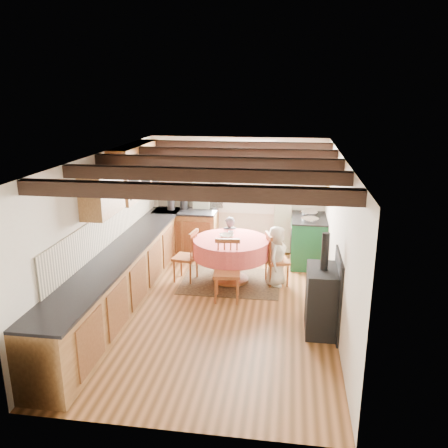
% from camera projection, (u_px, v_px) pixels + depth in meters
% --- Properties ---
extents(floor, '(3.60, 5.50, 0.00)m').
position_uv_depth(floor, '(217.00, 308.00, 7.25)').
color(floor, '#A26638').
rests_on(floor, ground).
extents(ceiling, '(3.60, 5.50, 0.00)m').
position_uv_depth(ceiling, '(216.00, 156.00, 6.58)').
color(ceiling, white).
rests_on(ceiling, ground).
extents(wall_back, '(3.60, 0.00, 2.40)m').
position_uv_depth(wall_back, '(238.00, 195.00, 9.52)').
color(wall_back, silver).
rests_on(wall_back, ground).
extents(wall_front, '(3.60, 0.00, 2.40)m').
position_uv_depth(wall_front, '(169.00, 325.00, 4.30)').
color(wall_front, silver).
rests_on(wall_front, ground).
extents(wall_left, '(0.00, 5.50, 2.40)m').
position_uv_depth(wall_left, '(103.00, 231.00, 7.17)').
color(wall_left, silver).
rests_on(wall_left, ground).
extents(wall_right, '(0.00, 5.50, 2.40)m').
position_uv_depth(wall_right, '(338.00, 241.00, 6.66)').
color(wall_right, silver).
rests_on(wall_right, ground).
extents(beam_a, '(3.60, 0.16, 0.16)m').
position_uv_depth(beam_a, '(184.00, 192.00, 4.70)').
color(beam_a, black).
rests_on(beam_a, ceiling).
extents(beam_b, '(3.60, 0.16, 0.16)m').
position_uv_depth(beam_b, '(203.00, 175.00, 5.65)').
color(beam_b, black).
rests_on(beam_b, ceiling).
extents(beam_c, '(3.60, 0.16, 0.16)m').
position_uv_depth(beam_c, '(216.00, 162.00, 6.60)').
color(beam_c, black).
rests_on(beam_c, ceiling).
extents(beam_d, '(3.60, 0.16, 0.16)m').
position_uv_depth(beam_d, '(226.00, 153.00, 7.55)').
color(beam_d, black).
rests_on(beam_d, ceiling).
extents(beam_e, '(3.60, 0.16, 0.16)m').
position_uv_depth(beam_e, '(233.00, 146.00, 8.50)').
color(beam_e, black).
rests_on(beam_e, ceiling).
extents(splash_left, '(0.02, 4.50, 0.55)m').
position_uv_depth(splash_left, '(111.00, 225.00, 7.45)').
color(splash_left, beige).
rests_on(splash_left, wall_left).
extents(splash_back, '(1.40, 0.02, 0.55)m').
position_uv_depth(splash_back, '(190.00, 194.00, 9.64)').
color(splash_back, beige).
rests_on(splash_back, wall_back).
extents(base_cabinet_left, '(0.60, 5.30, 0.88)m').
position_uv_depth(base_cabinet_left, '(124.00, 277.00, 7.34)').
color(base_cabinet_left, '#A1713E').
rests_on(base_cabinet_left, floor).
extents(base_cabinet_back, '(1.30, 0.60, 0.88)m').
position_uv_depth(base_cabinet_back, '(186.00, 232.00, 9.60)').
color(base_cabinet_back, '#A1713E').
rests_on(base_cabinet_back, floor).
extents(worktop_left, '(0.64, 5.30, 0.04)m').
position_uv_depth(worktop_left, '(124.00, 250.00, 7.21)').
color(worktop_left, black).
rests_on(worktop_left, base_cabinet_left).
extents(worktop_back, '(1.30, 0.64, 0.04)m').
position_uv_depth(worktop_back, '(185.00, 211.00, 9.45)').
color(worktop_back, black).
rests_on(worktop_back, base_cabinet_back).
extents(wall_cabinet_glass, '(0.34, 1.80, 0.90)m').
position_uv_depth(wall_cabinet_glass, '(136.00, 170.00, 8.07)').
color(wall_cabinet_glass, '#A1713E').
rests_on(wall_cabinet_glass, wall_left).
extents(wall_cabinet_solid, '(0.34, 0.90, 0.70)m').
position_uv_depth(wall_cabinet_solid, '(102.00, 191.00, 6.66)').
color(wall_cabinet_solid, '#A1713E').
rests_on(wall_cabinet_solid, wall_left).
extents(window_frame, '(1.34, 0.03, 1.54)m').
position_uv_depth(window_frame, '(243.00, 177.00, 9.38)').
color(window_frame, white).
rests_on(window_frame, wall_back).
extents(window_pane, '(1.20, 0.01, 1.40)m').
position_uv_depth(window_pane, '(243.00, 177.00, 9.39)').
color(window_pane, white).
rests_on(window_pane, wall_back).
extents(curtain_left, '(0.35, 0.10, 2.10)m').
position_uv_depth(curtain_left, '(201.00, 200.00, 9.56)').
color(curtain_left, beige).
rests_on(curtain_left, wall_back).
extents(curtain_right, '(0.35, 0.10, 2.10)m').
position_uv_depth(curtain_right, '(283.00, 203.00, 9.33)').
color(curtain_right, beige).
rests_on(curtain_right, wall_back).
extents(curtain_rod, '(2.00, 0.03, 0.03)m').
position_uv_depth(curtain_rod, '(242.00, 148.00, 9.13)').
color(curtain_rod, black).
rests_on(curtain_rod, wall_back).
extents(wall_picture, '(0.04, 0.50, 0.60)m').
position_uv_depth(wall_picture, '(328.00, 178.00, 8.71)').
color(wall_picture, gold).
rests_on(wall_picture, wall_right).
extents(wall_plate, '(0.30, 0.02, 0.30)m').
position_uv_depth(wall_plate, '(290.00, 173.00, 9.21)').
color(wall_plate, silver).
rests_on(wall_plate, wall_back).
extents(rug, '(1.74, 1.36, 0.01)m').
position_uv_depth(rug, '(231.00, 281.00, 8.24)').
color(rug, black).
rests_on(rug, floor).
extents(dining_table, '(1.33, 1.33, 0.80)m').
position_uv_depth(dining_table, '(231.00, 261.00, 8.13)').
color(dining_table, '#ED6151').
rests_on(dining_table, floor).
extents(chair_near, '(0.47, 0.48, 1.00)m').
position_uv_depth(chair_near, '(227.00, 271.00, 7.40)').
color(chair_near, brown).
rests_on(chair_near, floor).
extents(chair_left, '(0.48, 0.47, 0.94)m').
position_uv_depth(chair_left, '(185.00, 256.00, 8.18)').
color(chair_left, brown).
rests_on(chair_left, floor).
extents(chair_right, '(0.52, 0.51, 0.94)m').
position_uv_depth(chair_right, '(277.00, 259.00, 8.03)').
color(chair_right, brown).
rests_on(chair_right, floor).
extents(aga_range, '(0.67, 1.04, 0.96)m').
position_uv_depth(aga_range, '(308.00, 240.00, 8.99)').
color(aga_range, '#144A26').
rests_on(aga_range, floor).
extents(cast_iron_stove, '(0.44, 0.73, 1.46)m').
position_uv_depth(cast_iron_stove, '(323.00, 283.00, 6.38)').
color(cast_iron_stove, black).
rests_on(cast_iron_stove, floor).
extents(child_far, '(0.42, 0.33, 1.03)m').
position_uv_depth(child_far, '(229.00, 243.00, 8.73)').
color(child_far, '#40454B').
rests_on(child_far, floor).
extents(child_right, '(0.45, 0.59, 1.07)m').
position_uv_depth(child_right, '(276.00, 256.00, 7.97)').
color(child_right, beige).
rests_on(child_right, floor).
extents(bowl_a, '(0.24, 0.24, 0.06)m').
position_uv_depth(bowl_a, '(227.00, 237.00, 8.07)').
color(bowl_a, silver).
rests_on(bowl_a, dining_table).
extents(bowl_b, '(0.24, 0.24, 0.06)m').
position_uv_depth(bowl_b, '(225.00, 236.00, 8.10)').
color(bowl_b, silver).
rests_on(bowl_b, dining_table).
extents(cup, '(0.13, 0.13, 0.09)m').
position_uv_depth(cup, '(231.00, 234.00, 8.17)').
color(cup, silver).
rests_on(cup, dining_table).
extents(canister_tall, '(0.15, 0.15, 0.26)m').
position_uv_depth(canister_tall, '(171.00, 203.00, 9.47)').
color(canister_tall, '#262628').
rests_on(canister_tall, worktop_back).
extents(canister_wide, '(0.16, 0.16, 0.18)m').
position_uv_depth(canister_wide, '(184.00, 204.00, 9.56)').
color(canister_wide, '#262628').
rests_on(canister_wide, worktop_back).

